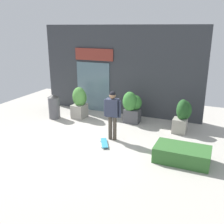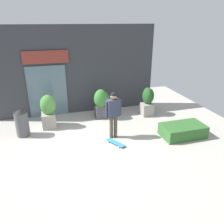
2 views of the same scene
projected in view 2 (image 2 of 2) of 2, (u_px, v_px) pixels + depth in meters
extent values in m
plane|color=#B2ADA3|center=(92.00, 148.00, 7.47)|extent=(12.00, 12.00, 0.00)
cube|color=#383A3F|center=(75.00, 71.00, 9.72)|extent=(7.19, 0.25, 3.79)
cube|color=slate|center=(48.00, 92.00, 9.58)|extent=(1.61, 0.06, 2.21)
cube|color=maroon|center=(46.00, 57.00, 9.02)|extent=(1.83, 0.05, 0.51)
cylinder|color=#4C4238|center=(115.00, 126.00, 8.00)|extent=(0.13, 0.13, 0.85)
cylinder|color=#4C4238|center=(111.00, 127.00, 7.95)|extent=(0.13, 0.13, 0.85)
cube|color=#2D3347|center=(113.00, 108.00, 7.70)|extent=(0.44, 0.29, 0.60)
cylinder|color=#2D3347|center=(120.00, 108.00, 7.79)|extent=(0.09, 0.09, 0.57)
cylinder|color=#2D3347|center=(107.00, 110.00, 7.62)|extent=(0.09, 0.09, 0.57)
sphere|color=#997051|center=(113.00, 96.00, 7.54)|extent=(0.22, 0.22, 0.22)
sphere|color=black|center=(113.00, 95.00, 7.52)|extent=(0.21, 0.21, 0.21)
cube|color=teal|center=(115.00, 142.00, 7.65)|extent=(0.54, 0.75, 0.02)
cylinder|color=silver|center=(123.00, 145.00, 7.58)|extent=(0.05, 0.06, 0.05)
cylinder|color=silver|center=(119.00, 147.00, 7.44)|extent=(0.05, 0.06, 0.05)
cylinder|color=silver|center=(113.00, 140.00, 7.89)|extent=(0.05, 0.06, 0.05)
cylinder|color=silver|center=(108.00, 142.00, 7.75)|extent=(0.05, 0.06, 0.05)
cube|color=#47474C|center=(102.00, 111.00, 9.70)|extent=(0.62, 0.46, 0.55)
ellipsoid|color=#387A33|center=(103.00, 99.00, 9.61)|extent=(0.52, 0.55, 0.61)
ellipsoid|color=#387A33|center=(101.00, 99.00, 9.36)|extent=(0.58, 0.50, 0.80)
cube|color=gray|center=(49.00, 120.00, 8.82)|extent=(0.52, 0.63, 0.58)
ellipsoid|color=#4C8C3D|center=(48.00, 105.00, 8.74)|extent=(0.45, 0.41, 0.65)
ellipsoid|color=#4C8C3D|center=(48.00, 105.00, 8.56)|extent=(0.59, 0.48, 0.82)
cube|color=gray|center=(147.00, 109.00, 9.93)|extent=(0.49, 0.49, 0.53)
ellipsoid|color=#235123|center=(149.00, 96.00, 9.85)|extent=(0.51, 0.39, 0.71)
ellipsoid|color=#235123|center=(148.00, 96.00, 9.78)|extent=(0.44, 0.60, 0.76)
cylinder|color=#4C4C51|center=(22.00, 124.00, 8.08)|extent=(0.47, 0.47, 0.91)
cone|color=black|center=(20.00, 111.00, 7.89)|extent=(0.48, 0.48, 0.12)
cube|color=#33662D|center=(183.00, 130.00, 8.13)|extent=(1.55, 0.90, 0.45)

